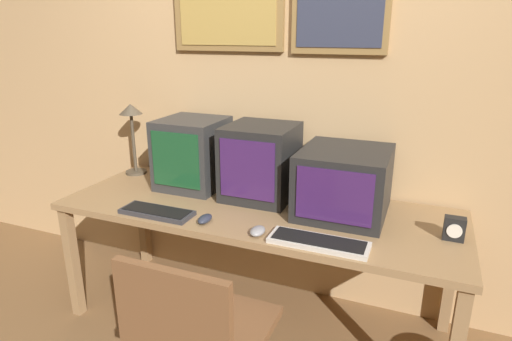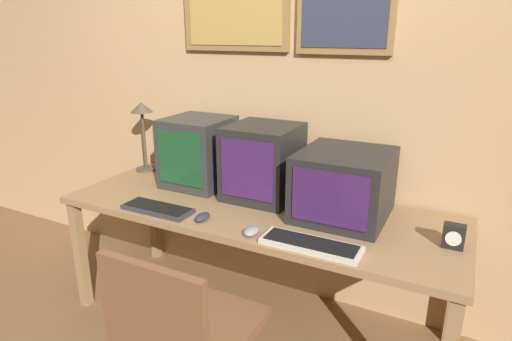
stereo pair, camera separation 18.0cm
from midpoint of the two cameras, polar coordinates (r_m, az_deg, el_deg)
wall_back at (r=2.52m, az=1.65°, el=11.08°), size 8.00×0.08×2.60m
desk at (r=2.32m, az=-2.23°, el=-6.39°), size 2.12×0.76×0.72m
monitor_left at (r=2.58m, az=-10.45°, el=2.25°), size 0.36×0.38×0.41m
monitor_center at (r=2.37m, az=-1.55°, el=1.16°), size 0.37×0.39×0.41m
monitor_right at (r=2.20m, az=9.38°, el=-1.53°), size 0.44×0.48×0.33m
keyboard_main at (r=2.28m, az=-15.30°, el=-5.38°), size 0.38×0.14×0.03m
keyboard_side at (r=1.91m, az=5.66°, el=-9.54°), size 0.44×0.14×0.03m
mouse_near_keyboard at (r=2.14m, az=-9.25°, el=-6.42°), size 0.06×0.10×0.04m
mouse_far_corner at (r=1.99m, az=-2.40°, el=-8.10°), size 0.07×0.10×0.04m
desk_clock at (r=2.08m, az=22.70°, el=-7.22°), size 0.09×0.06×0.11m
desk_lamp at (r=2.88m, az=-17.98°, el=6.09°), size 0.14×0.14×0.46m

